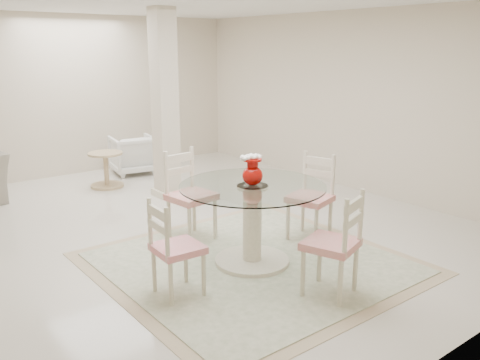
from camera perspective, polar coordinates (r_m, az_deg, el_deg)
ground at (r=6.40m, az=-6.06°, el=-5.10°), size 7.00×7.00×0.00m
room_shell at (r=6.03m, az=-6.54°, el=11.72°), size 6.02×7.02×2.71m
column at (r=7.44m, az=-8.44°, el=8.31°), size 0.30×0.30×2.70m
area_rug at (r=5.30m, az=1.35°, el=-9.29°), size 2.90×2.90×0.02m
dining_table at (r=5.14m, az=1.38°, el=-5.01°), size 1.45×1.45×0.84m
red_vase at (r=4.98m, az=1.40°, el=1.07°), size 0.24×0.21×0.31m
dining_chair_east at (r=5.85m, az=8.20°, el=-1.18°), size 0.54×0.54×1.09m
dining_chair_north at (r=5.81m, az=-5.95°, el=-0.95°), size 0.51×0.51×1.14m
dining_chair_west at (r=4.48m, az=-7.75°, el=-6.90°), size 0.42×0.42×0.99m
dining_chair_south at (r=4.51m, az=11.00°, el=-6.31°), size 0.55×0.55×1.07m
armchair_white at (r=9.10m, az=-11.91°, el=2.82°), size 0.84×0.85×0.67m
side_table at (r=8.30m, az=-14.78°, el=0.98°), size 0.54×0.54×0.56m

